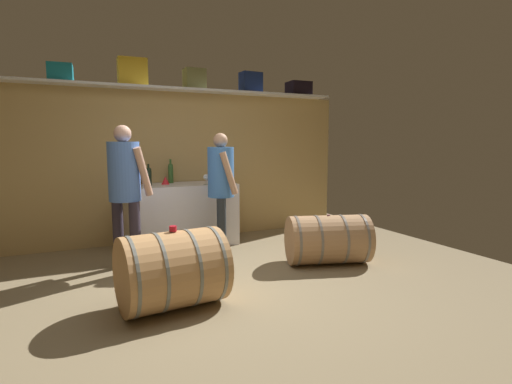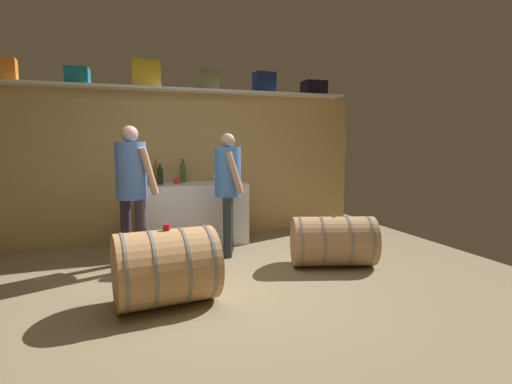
% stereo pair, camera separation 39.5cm
% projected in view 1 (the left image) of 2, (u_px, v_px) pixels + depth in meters
% --- Properties ---
extents(ground_plane, '(6.79, 7.99, 0.02)m').
position_uv_depth(ground_plane, '(203.00, 277.00, 4.20)').
color(ground_plane, '#857454').
extents(back_wall_panel, '(5.59, 0.10, 2.12)m').
position_uv_depth(back_wall_panel, '(164.00, 167.00, 5.68)').
color(back_wall_panel, tan).
rests_on(back_wall_panel, ground).
extents(high_shelf_board, '(5.14, 0.40, 0.03)m').
position_uv_depth(high_shelf_board, '(164.00, 89.00, 5.42)').
color(high_shelf_board, silver).
rests_on(high_shelf_board, back_wall_panel).
extents(toolcase_teal, '(0.30, 0.32, 0.21)m').
position_uv_depth(toolcase_teal, '(60.00, 73.00, 4.87)').
color(toolcase_teal, '#157586').
rests_on(toolcase_teal, high_shelf_board).
extents(toolcase_yellow, '(0.37, 0.22, 0.36)m').
position_uv_depth(toolcase_yellow, '(133.00, 72.00, 5.22)').
color(toolcase_yellow, yellow).
rests_on(toolcase_yellow, high_shelf_board).
extents(toolcase_olive, '(0.29, 0.24, 0.28)m').
position_uv_depth(toolcase_olive, '(194.00, 79.00, 5.58)').
color(toolcase_olive, olive).
rests_on(toolcase_olive, high_shelf_board).
extents(toolcase_navy, '(0.32, 0.23, 0.30)m').
position_uv_depth(toolcase_navy, '(251.00, 83.00, 5.94)').
color(toolcase_navy, navy).
rests_on(toolcase_navy, high_shelf_board).
extents(toolcase_black, '(0.35, 0.31, 0.21)m').
position_uv_depth(toolcase_black, '(299.00, 89.00, 6.29)').
color(toolcase_black, black).
rests_on(toolcase_black, high_shelf_board).
extents(work_cabinet, '(1.46, 0.67, 0.85)m').
position_uv_depth(work_cabinet, '(181.00, 215.00, 5.46)').
color(work_cabinet, silver).
rests_on(work_cabinet, ground).
extents(wine_bottle_dark, '(0.08, 0.08, 0.28)m').
position_uv_depth(wine_bottle_dark, '(149.00, 176.00, 5.20)').
color(wine_bottle_dark, black).
rests_on(wine_bottle_dark, work_cabinet).
extents(wine_bottle_green, '(0.07, 0.07, 0.33)m').
position_uv_depth(wine_bottle_green, '(171.00, 172.00, 5.55)').
color(wine_bottle_green, '#335E29').
rests_on(wine_bottle_green, work_cabinet).
extents(wine_bottle_amber, '(0.07, 0.07, 0.33)m').
position_uv_depth(wine_bottle_amber, '(143.00, 174.00, 5.39)').
color(wine_bottle_amber, brown).
rests_on(wine_bottle_amber, work_cabinet).
extents(wine_glass, '(0.08, 0.08, 0.14)m').
position_uv_depth(wine_glass, '(206.00, 178.00, 5.33)').
color(wine_glass, white).
rests_on(wine_glass, work_cabinet).
extents(red_funnel, '(0.11, 0.11, 0.11)m').
position_uv_depth(red_funnel, '(165.00, 180.00, 5.37)').
color(red_funnel, red).
rests_on(red_funnel, work_cabinet).
extents(wine_barrel_near, '(0.91, 0.74, 0.67)m').
position_uv_depth(wine_barrel_near, '(172.00, 270.00, 3.38)').
color(wine_barrel_near, tan).
rests_on(wine_barrel_near, ground).
extents(wine_barrel_far, '(1.05, 0.81, 0.58)m').
position_uv_depth(wine_barrel_far, '(328.00, 239.00, 4.63)').
color(wine_barrel_far, tan).
rests_on(wine_barrel_far, ground).
extents(tasting_cup, '(0.06, 0.06, 0.05)m').
position_uv_depth(tasting_cup, '(173.00, 229.00, 3.34)').
color(tasting_cup, red).
rests_on(tasting_cup, wine_barrel_near).
extents(winemaker_pouring, '(0.47, 0.52, 1.60)m').
position_uv_depth(winemaker_pouring, '(125.00, 182.00, 4.31)').
color(winemaker_pouring, '#312A38').
rests_on(winemaker_pouring, ground).
extents(visitor_tasting, '(0.41, 0.49, 1.52)m').
position_uv_depth(visitor_tasting, '(221.00, 181.00, 4.89)').
color(visitor_tasting, '#272D33').
rests_on(visitor_tasting, ground).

